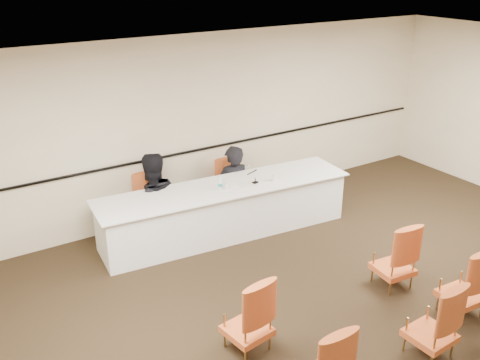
{
  "coord_description": "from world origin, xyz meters",
  "views": [
    {
      "loc": [
        -3.98,
        -3.53,
        4.1
      ],
      "look_at": [
        -0.09,
        2.6,
        1.04
      ],
      "focal_mm": 40.0,
      "sensor_mm": 36.0,
      "label": 1
    }
  ],
  "objects_px": {
    "panel_table": "(226,210)",
    "panelist_main": "(233,193)",
    "panelist_second_chair": "(152,204)",
    "aud_chair_back_right": "(464,280)",
    "coffee_cup": "(274,177)",
    "aud_chair_front_left": "(247,313)",
    "water_bottle": "(220,182)",
    "aud_chair_back_mid": "(433,318)",
    "panelist_second": "(153,207)",
    "drinking_glass": "(227,186)",
    "panelist_main_chair": "(233,188)",
    "microphone": "(255,175)",
    "aud_chair_front_right": "(394,254)"
  },
  "relations": [
    {
      "from": "aud_chair_front_right",
      "to": "microphone",
      "type": "bearing_deg",
      "value": 112.17
    },
    {
      "from": "aud_chair_back_right",
      "to": "coffee_cup",
      "type": "bearing_deg",
      "value": 105.34
    },
    {
      "from": "coffee_cup",
      "to": "water_bottle",
      "type": "bearing_deg",
      "value": 167.08
    },
    {
      "from": "water_bottle",
      "to": "aud_chair_back_mid",
      "type": "bearing_deg",
      "value": -81.23
    },
    {
      "from": "panelist_second_chair",
      "to": "aud_chair_front_left",
      "type": "distance_m",
      "value": 3.15
    },
    {
      "from": "panelist_second_chair",
      "to": "coffee_cup",
      "type": "distance_m",
      "value": 1.97
    },
    {
      "from": "panelist_second_chair",
      "to": "water_bottle",
      "type": "height_order",
      "value": "water_bottle"
    },
    {
      "from": "coffee_cup",
      "to": "aud_chair_front_left",
      "type": "relative_size",
      "value": 0.13
    },
    {
      "from": "panelist_main_chair",
      "to": "panelist_second",
      "type": "xyz_separation_m",
      "value": [
        -1.41,
        0.13,
        -0.06
      ]
    },
    {
      "from": "panelist_main",
      "to": "aud_chair_back_mid",
      "type": "bearing_deg",
      "value": 93.55
    },
    {
      "from": "panelist_main",
      "to": "panelist_main_chair",
      "type": "xyz_separation_m",
      "value": [
        0.0,
        0.0,
        0.11
      ]
    },
    {
      "from": "panelist_main",
      "to": "panelist_second_chair",
      "type": "distance_m",
      "value": 1.42
    },
    {
      "from": "aud_chair_back_mid",
      "to": "aud_chair_back_right",
      "type": "bearing_deg",
      "value": 14.81
    },
    {
      "from": "microphone",
      "to": "water_bottle",
      "type": "height_order",
      "value": "microphone"
    },
    {
      "from": "panelist_main",
      "to": "aud_chair_back_right",
      "type": "relative_size",
      "value": 1.79
    },
    {
      "from": "panelist_second",
      "to": "water_bottle",
      "type": "xyz_separation_m",
      "value": [
        0.84,
        -0.7,
        0.5
      ]
    },
    {
      "from": "panelist_second_chair",
      "to": "coffee_cup",
      "type": "bearing_deg",
      "value": -22.48
    },
    {
      "from": "panelist_second_chair",
      "to": "aud_chair_back_mid",
      "type": "xyz_separation_m",
      "value": [
        1.39,
        -4.29,
        0.0
      ]
    },
    {
      "from": "panel_table",
      "to": "aud_chair_front_left",
      "type": "bearing_deg",
      "value": -110.59
    },
    {
      "from": "panelist_second",
      "to": "drinking_glass",
      "type": "relative_size",
      "value": 18.21
    },
    {
      "from": "water_bottle",
      "to": "panelist_second_chair",
      "type": "bearing_deg",
      "value": 140.01
    },
    {
      "from": "panelist_main_chair",
      "to": "aud_chair_front_right",
      "type": "bearing_deg",
      "value": -72.2
    },
    {
      "from": "panelist_main",
      "to": "panelist_second",
      "type": "xyz_separation_m",
      "value": [
        -1.41,
        0.13,
        0.05
      ]
    },
    {
      "from": "panelist_second_chair",
      "to": "coffee_cup",
      "type": "xyz_separation_m",
      "value": [
        1.71,
        -0.9,
        0.4
      ]
    },
    {
      "from": "panelist_main_chair",
      "to": "aud_chair_back_right",
      "type": "height_order",
      "value": "same"
    },
    {
      "from": "microphone",
      "to": "aud_chair_front_right",
      "type": "xyz_separation_m",
      "value": [
        0.67,
        -2.31,
        -0.47
      ]
    },
    {
      "from": "coffee_cup",
      "to": "panel_table",
      "type": "bearing_deg",
      "value": 163.88
    },
    {
      "from": "coffee_cup",
      "to": "aud_chair_back_right",
      "type": "height_order",
      "value": "aud_chair_back_right"
    },
    {
      "from": "panelist_main",
      "to": "aud_chair_front_right",
      "type": "height_order",
      "value": "panelist_main"
    },
    {
      "from": "aud_chair_front_right",
      "to": "aud_chair_back_mid",
      "type": "bearing_deg",
      "value": -114.08
    },
    {
      "from": "panelist_second",
      "to": "coffee_cup",
      "type": "xyz_separation_m",
      "value": [
        1.71,
        -0.9,
        0.46
      ]
    },
    {
      "from": "panelist_second",
      "to": "water_bottle",
      "type": "bearing_deg",
      "value": 143.53
    },
    {
      "from": "panelist_main",
      "to": "microphone",
      "type": "height_order",
      "value": "panelist_main"
    },
    {
      "from": "panel_table",
      "to": "panelist_main",
      "type": "relative_size",
      "value": 2.38
    },
    {
      "from": "panelist_second_chair",
      "to": "microphone",
      "type": "distance_m",
      "value": 1.69
    },
    {
      "from": "panelist_main",
      "to": "aud_chair_back_right",
      "type": "xyz_separation_m",
      "value": [
        0.9,
        -3.87,
        0.11
      ]
    },
    {
      "from": "panelist_main_chair",
      "to": "aud_chair_back_mid",
      "type": "distance_m",
      "value": 4.16
    },
    {
      "from": "panelist_main",
      "to": "panelist_main_chair",
      "type": "relative_size",
      "value": 1.79
    },
    {
      "from": "panel_table",
      "to": "coffee_cup",
      "type": "xyz_separation_m",
      "value": [
        0.77,
        -0.22,
        0.47
      ]
    },
    {
      "from": "microphone",
      "to": "drinking_glass",
      "type": "bearing_deg",
      "value": 159.81
    },
    {
      "from": "panelist_main_chair",
      "to": "aud_chair_back_mid",
      "type": "bearing_deg",
      "value": -84.92
    },
    {
      "from": "panelist_second_chair",
      "to": "aud_chair_front_right",
      "type": "bearing_deg",
      "value": -51.07
    },
    {
      "from": "panel_table",
      "to": "water_bottle",
      "type": "height_order",
      "value": "water_bottle"
    },
    {
      "from": "drinking_glass",
      "to": "aud_chair_back_right",
      "type": "xyz_separation_m",
      "value": [
        1.4,
        -3.23,
        -0.39
      ]
    },
    {
      "from": "aud_chair_front_right",
      "to": "water_bottle",
      "type": "bearing_deg",
      "value": 123.08
    },
    {
      "from": "panel_table",
      "to": "aud_chair_front_right",
      "type": "relative_size",
      "value": 4.27
    },
    {
      "from": "panelist_second_chair",
      "to": "panelist_second",
      "type": "bearing_deg",
      "value": 95.37
    },
    {
      "from": "coffee_cup",
      "to": "aud_chair_front_right",
      "type": "bearing_deg",
      "value": -80.7
    },
    {
      "from": "panelist_second_chair",
      "to": "aud_chair_back_right",
      "type": "height_order",
      "value": "same"
    },
    {
      "from": "panelist_main",
      "to": "drinking_glass",
      "type": "xyz_separation_m",
      "value": [
        -0.5,
        -0.64,
        0.49
      ]
    }
  ]
}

